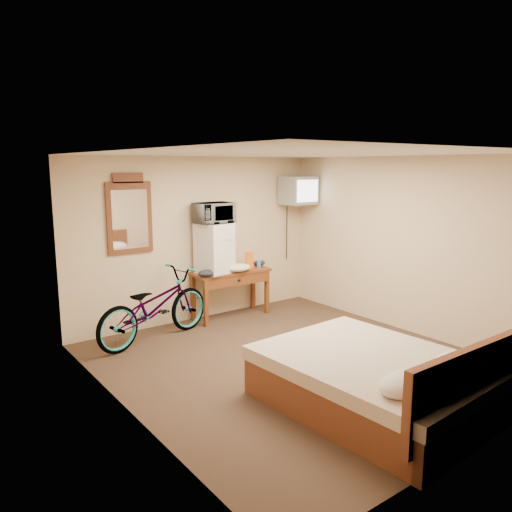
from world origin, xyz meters
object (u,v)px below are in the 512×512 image
(microwave, at_px, (214,213))
(blue_cup, at_px, (259,264))
(bicycle, at_px, (154,306))
(mini_fridge, at_px, (214,248))
(wall_mirror, at_px, (129,215))
(crt_television, at_px, (298,190))
(desk, at_px, (232,279))
(bed, at_px, (379,381))

(microwave, relative_size, blue_cup, 4.65)
(blue_cup, xyz_separation_m, bicycle, (-1.94, -0.21, -0.33))
(mini_fridge, bearing_deg, bicycle, -165.84)
(mini_fridge, distance_m, blue_cup, 0.85)
(mini_fridge, relative_size, wall_mirror, 0.68)
(crt_television, relative_size, bicycle, 0.33)
(wall_mirror, distance_m, bicycle, 1.32)
(desk, xyz_separation_m, wall_mirror, (-1.52, 0.27, 1.07))
(desk, distance_m, microwave, 1.09)
(crt_television, bearing_deg, mini_fridge, 179.39)
(desk, height_order, wall_mirror, wall_mirror)
(mini_fridge, relative_size, blue_cup, 6.31)
(desk, bearing_deg, mini_fridge, 173.11)
(desk, bearing_deg, crt_television, 0.74)
(blue_cup, bearing_deg, desk, 174.83)
(blue_cup, height_order, bicycle, bicycle)
(microwave, xyz_separation_m, bed, (-0.26, -3.41, -1.37))
(desk, height_order, bed, bed)
(mini_fridge, height_order, blue_cup, mini_fridge)
(mini_fridge, bearing_deg, bed, -94.36)
(desk, distance_m, crt_television, 1.91)
(desk, height_order, microwave, microwave)
(bicycle, distance_m, bed, 3.25)
(bicycle, bearing_deg, bed, -177.89)
(desk, relative_size, bicycle, 0.69)
(desk, bearing_deg, blue_cup, -5.17)
(mini_fridge, xyz_separation_m, blue_cup, (0.78, -0.08, -0.32))
(wall_mirror, xyz_separation_m, bed, (0.97, -3.64, -1.40))
(microwave, distance_m, bed, 3.68)
(desk, distance_m, wall_mirror, 1.88)
(bicycle, bearing_deg, microwave, -89.74)
(microwave, xyz_separation_m, wall_mirror, (-1.23, 0.23, 0.03))
(crt_television, relative_size, bed, 0.27)
(bicycle, height_order, bed, bicycle)
(microwave, bearing_deg, bed, -96.56)
(crt_television, height_order, wall_mirror, wall_mirror)
(wall_mirror, bearing_deg, microwave, -10.79)
(desk, relative_size, microwave, 2.26)
(microwave, bearing_deg, bicycle, -168.04)
(desk, relative_size, mini_fridge, 1.67)
(microwave, height_order, blue_cup, microwave)
(blue_cup, height_order, crt_television, crt_television)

